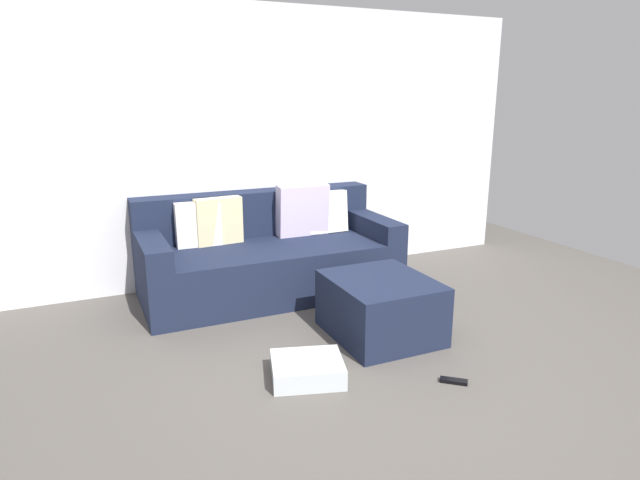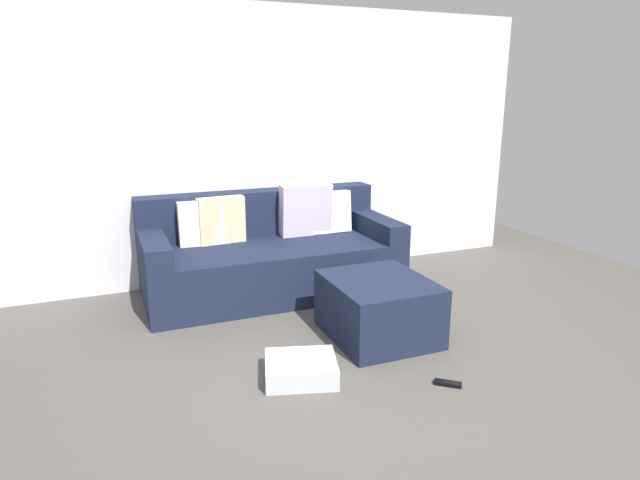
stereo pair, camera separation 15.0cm
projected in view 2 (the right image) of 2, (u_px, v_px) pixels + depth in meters
The scene contains 6 objects.
ground_plane at pixel (386, 393), 3.16m from camera, with size 6.94×6.94×0.00m, color #544F49.
wall_back at pixel (263, 146), 4.98m from camera, with size 5.34×0.10×2.44m, color silver.
couch_sectional at pixel (270, 254), 4.75m from camera, with size 2.15×0.97×0.91m.
ottoman at pixel (378, 308), 3.86m from camera, with size 0.67×0.77×0.42m, color #192138.
storage_bin at pixel (301, 369), 3.31m from camera, with size 0.43×0.37×0.12m, color silver.
remote_near_ottoman at pixel (448, 383), 3.24m from camera, with size 0.16×0.05×0.02m, color black.
Camera 2 is at (-1.42, -2.46, 1.67)m, focal length 30.66 mm.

